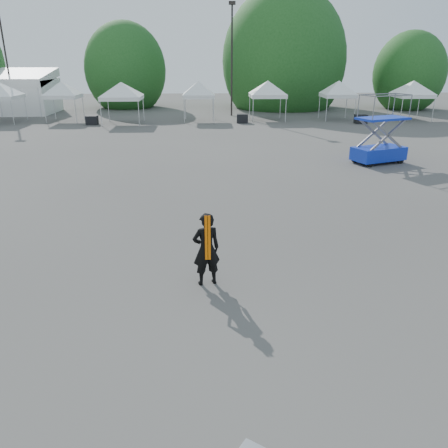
{
  "coord_description": "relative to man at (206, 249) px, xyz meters",
  "views": [
    {
      "loc": [
        0.29,
        -10.46,
        5.17
      ],
      "look_at": [
        0.77,
        -0.34,
        1.3
      ],
      "focal_mm": 35.0,
      "sensor_mm": 36.0,
      "label": 1
    }
  ],
  "objects": [
    {
      "name": "tree_mid_w",
      "position": [
        -8.31,
        41.0,
        3.01
      ],
      "size": [
        4.16,
        4.16,
        6.33
      ],
      "color": "#382314",
      "rests_on": "ground"
    },
    {
      "name": "crate_mid",
      "position": [
        3.3,
        27.99,
        -0.55
      ],
      "size": [
        1.01,
        0.82,
        0.73
      ],
      "primitive_type": "cube",
      "rotation": [
        0.0,
        0.0,
        -0.1
      ],
      "color": "black",
      "rests_on": "ground"
    },
    {
      "name": "light_pole_west",
      "position": [
        -18.31,
        35.0,
        4.85
      ],
      "size": [
        0.6,
        0.25,
        10.3
      ],
      "color": "black",
      "rests_on": "ground"
    },
    {
      "name": "tree_far_e",
      "position": [
        21.69,
        38.0,
        2.71
      ],
      "size": [
        3.84,
        3.84,
        5.84
      ],
      "color": "#382314",
      "rests_on": "ground"
    },
    {
      "name": "tent_c",
      "position": [
        -11.96,
        29.87,
        2.14
      ],
      "size": [
        3.87,
        3.87,
        3.88
      ],
      "color": "silver",
      "rests_on": "ground"
    },
    {
      "name": "tree_mid_e",
      "position": [
        8.69,
        40.0,
        3.92
      ],
      "size": [
        5.12,
        5.12,
        7.79
      ],
      "color": "#382314",
      "rests_on": "ground"
    },
    {
      "name": "crate_west",
      "position": [
        -9.16,
        27.54,
        -0.56
      ],
      "size": [
        0.94,
        0.74,
        0.72
      ],
      "primitive_type": "cube",
      "rotation": [
        0.0,
        0.0,
        -0.02
      ],
      "color": "black",
      "rests_on": "ground"
    },
    {
      "name": "ground",
      "position": [
        -0.31,
        1.0,
        -0.92
      ],
      "size": [
        120.0,
        120.0,
        0.0
      ],
      "primitive_type": "plane",
      "color": "#474442",
      "rests_on": "ground"
    },
    {
      "name": "tent_h",
      "position": [
        18.21,
        29.2,
        2.14
      ],
      "size": [
        4.2,
        4.2,
        3.88
      ],
      "color": "silver",
      "rests_on": "ground"
    },
    {
      "name": "tent_d",
      "position": [
        -6.66,
        28.07,
        2.14
      ],
      "size": [
        4.52,
        4.52,
        3.88
      ],
      "color": "silver",
      "rests_on": "ground"
    },
    {
      "name": "tent_e",
      "position": [
        -0.36,
        29.5,
        2.14
      ],
      "size": [
        3.77,
        3.77,
        3.88
      ],
      "color": "silver",
      "rests_on": "ground"
    },
    {
      "name": "tent_g",
      "position": [
        11.76,
        29.59,
        2.14
      ],
      "size": [
        3.79,
        3.79,
        3.88
      ],
      "color": "silver",
      "rests_on": "ground"
    },
    {
      "name": "crate_east",
      "position": [
        13.16,
        27.15,
        -0.55
      ],
      "size": [
        0.98,
        0.78,
        0.73
      ],
      "primitive_type": "cube",
      "rotation": [
        0.0,
        0.0,
        0.05
      ],
      "color": "black",
      "rests_on": "ground"
    },
    {
      "name": "scissor_lift",
      "position": [
        9.09,
        12.69,
        0.83
      ],
      "size": [
        2.98,
        2.22,
        3.46
      ],
      "rotation": [
        0.0,
        0.0,
        0.37
      ],
      "color": "#0D15AC",
      "rests_on": "ground"
    },
    {
      "name": "man",
      "position": [
        0.0,
        0.0,
        0.0
      ],
      "size": [
        0.76,
        0.6,
        1.83
      ],
      "rotation": [
        0.0,
        0.0,
        3.41
      ],
      "color": "black",
      "rests_on": "ground"
    },
    {
      "name": "tent_f",
      "position": [
        5.61,
        29.67,
        2.14
      ],
      "size": [
        4.24,
        4.24,
        3.88
      ],
      "color": "silver",
      "rests_on": "ground"
    },
    {
      "name": "light_pole_east",
      "position": [
        2.69,
        33.0,
        4.6
      ],
      "size": [
        0.6,
        0.25,
        9.8
      ],
      "color": "black",
      "rests_on": "ground"
    }
  ]
}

